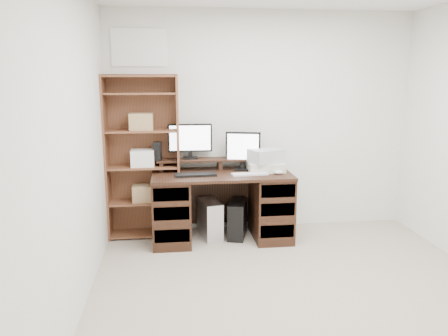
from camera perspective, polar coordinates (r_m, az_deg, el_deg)
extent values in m
cube|color=tan|center=(3.61, 11.27, -18.22)|extent=(3.50, 4.00, 0.02)
cube|color=silver|center=(5.09, 4.83, 5.93)|extent=(3.50, 0.02, 2.50)
cube|color=silver|center=(3.08, -20.48, 1.10)|extent=(0.02, 4.00, 2.50)
cube|color=white|center=(4.95, -11.00, 15.20)|extent=(0.60, 0.01, 0.40)
cube|color=black|center=(4.72, -0.29, -0.85)|extent=(1.50, 0.70, 0.03)
cube|color=black|center=(4.79, -6.86, -5.40)|extent=(0.40, 0.66, 0.72)
cube|color=black|center=(4.91, 6.12, -4.94)|extent=(0.40, 0.66, 0.72)
cube|color=black|center=(5.13, -0.72, -3.66)|extent=(1.48, 0.02, 0.65)
cube|color=black|center=(4.55, -6.79, -8.80)|extent=(0.36, 0.01, 0.14)
cube|color=black|center=(4.47, -6.86, -5.92)|extent=(0.36, 0.01, 0.14)
cube|color=black|center=(4.41, -6.93, -3.45)|extent=(0.36, 0.01, 0.14)
cube|color=black|center=(4.67, 6.97, -8.21)|extent=(0.36, 0.01, 0.14)
cube|color=black|center=(4.60, 7.04, -5.40)|extent=(0.36, 0.01, 0.14)
cube|color=black|center=(4.54, 7.11, -2.99)|extent=(0.36, 0.01, 0.14)
cube|color=black|center=(4.90, -8.17, 0.26)|extent=(0.04, 0.20, 0.10)
cube|color=black|center=(4.92, -0.59, 0.46)|extent=(0.04, 0.20, 0.10)
cube|color=black|center=(5.04, 6.78, 0.63)|extent=(0.04, 0.20, 0.10)
cube|color=black|center=(4.91, -0.59, 1.14)|extent=(1.40, 0.22, 0.02)
cube|color=black|center=(4.92, -4.41, 1.32)|extent=(0.16, 0.13, 0.01)
cube|color=black|center=(4.93, -4.42, 1.95)|extent=(0.05, 0.03, 0.09)
cube|color=black|center=(4.90, -4.46, 3.95)|extent=(0.49, 0.04, 0.31)
cube|color=white|center=(4.88, -4.45, 3.92)|extent=(0.45, 0.01, 0.28)
cube|color=black|center=(4.89, 2.45, -0.15)|extent=(0.21, 0.18, 0.02)
cube|color=black|center=(4.89, 2.48, 0.58)|extent=(0.06, 0.04, 0.10)
cube|color=black|center=(4.86, 2.50, 2.75)|extent=(0.38, 0.13, 0.34)
cube|color=white|center=(4.84, 2.48, 2.72)|extent=(0.34, 0.09, 0.30)
cube|color=black|center=(4.84, -8.70, 2.18)|extent=(0.10, 0.10, 0.20)
cube|color=black|center=(4.61, -3.74, -0.87)|extent=(0.44, 0.17, 0.02)
cube|color=silver|center=(4.65, 3.38, -0.79)|extent=(0.39, 0.15, 0.02)
ellipsoid|color=silver|center=(4.71, 7.13, -0.57)|extent=(0.11, 0.10, 0.04)
cube|color=beige|center=(4.83, 5.47, 0.16)|extent=(0.39, 0.29, 0.10)
cube|color=#A6AAB1|center=(4.81, 5.50, 1.59)|extent=(0.42, 0.37, 0.15)
cube|color=silver|center=(4.93, -1.85, -6.64)|extent=(0.27, 0.45, 0.42)
cube|color=black|center=(4.94, 1.78, -6.67)|extent=(0.28, 0.44, 0.41)
cube|color=#19FF33|center=(4.72, 1.49, -6.45)|extent=(0.01, 0.01, 0.01)
cube|color=brown|center=(4.91, -15.09, 1.18)|extent=(0.02, 0.30, 1.80)
cube|color=brown|center=(4.86, -6.00, 1.43)|extent=(0.02, 0.30, 1.80)
cube|color=brown|center=(5.01, -10.47, 1.61)|extent=(0.80, 0.01, 1.80)
cube|color=brown|center=(5.10, -10.18, -8.34)|extent=(0.75, 0.28, 0.02)
cube|color=brown|center=(4.98, -10.34, -4.35)|extent=(0.75, 0.28, 0.02)
cube|color=brown|center=(4.89, -10.52, 0.16)|extent=(0.75, 0.28, 0.02)
cube|color=brown|center=(4.82, -10.70, 4.81)|extent=(0.75, 0.28, 0.02)
cube|color=brown|center=(4.79, -10.90, 9.56)|extent=(0.75, 0.28, 0.02)
cube|color=brown|center=(4.78, -10.98, 11.72)|extent=(0.75, 0.28, 0.02)
cube|color=#A07F54|center=(4.96, -10.39, -3.24)|extent=(0.25, 0.20, 0.18)
cube|color=white|center=(4.87, -10.57, 1.31)|extent=(0.25, 0.20, 0.18)
cube|color=#A07F54|center=(4.81, -10.75, 5.99)|extent=(0.25, 0.20, 0.18)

